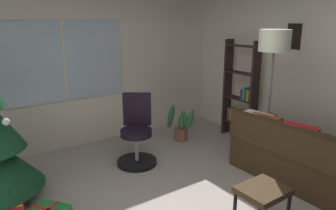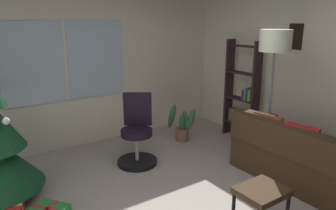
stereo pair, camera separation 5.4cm
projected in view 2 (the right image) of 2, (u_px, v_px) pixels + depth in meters
wall_back_with_windows at (87, 67)px, 5.02m from camera, size 4.77×0.12×2.51m
wall_right_with_frames at (328, 75)px, 4.29m from camera, size 0.12×5.05×2.51m
couch at (316, 161)px, 3.91m from camera, size 1.47×1.78×0.81m
footstool at (262, 194)px, 3.03m from camera, size 0.46×0.38×0.43m
office_chair at (137, 137)px, 4.45m from camera, size 0.58×0.59×1.00m
bookshelf at (242, 97)px, 5.30m from camera, size 0.18×0.64×1.67m
floor_lamp at (275, 49)px, 4.06m from camera, size 0.41×0.41×1.87m
potted_plant at (182, 126)px, 5.27m from camera, size 0.44×0.40×0.67m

